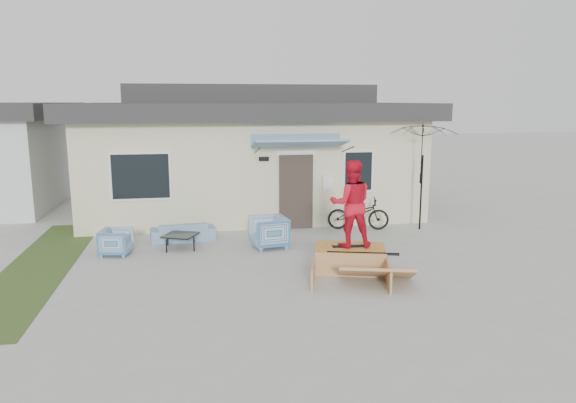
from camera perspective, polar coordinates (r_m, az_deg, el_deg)
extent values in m
plane|color=#A4A5A0|center=(10.81, 0.10, -8.60)|extent=(90.00, 90.00, 0.00)
cube|color=#30461D|center=(13.02, -24.91, -6.24)|extent=(1.40, 8.00, 0.01)
cube|color=beige|center=(18.25, -4.34, 4.16)|extent=(10.00, 7.00, 3.00)
cube|color=#292929|center=(18.14, -4.42, 9.66)|extent=(10.80, 7.80, 0.50)
cube|color=#292929|center=(18.14, -4.45, 11.39)|extent=(7.50, 4.50, 0.60)
cube|color=#352C25|center=(14.99, 0.86, 1.01)|extent=(0.95, 0.08, 2.10)
cube|color=white|center=(14.72, -15.44, 2.61)|extent=(1.60, 0.06, 1.30)
cube|color=white|center=(15.35, 7.48, 3.23)|extent=(0.90, 0.06, 1.20)
cube|color=#266294|center=(14.32, 1.26, 6.20)|extent=(2.50, 1.09, 0.29)
imported|color=#266294|center=(14.13, -11.17, -2.82)|extent=(1.67, 0.66, 0.64)
imported|color=#266294|center=(13.21, -17.87, -3.99)|extent=(0.73, 0.76, 0.68)
imported|color=#266294|center=(13.20, -2.05, -3.10)|extent=(0.89, 0.94, 0.85)
cube|color=black|center=(13.39, -11.40, -4.19)|extent=(0.96, 0.96, 0.36)
imported|color=black|center=(15.12, 7.51, -0.93)|extent=(1.81, 0.98, 1.10)
cylinder|color=black|center=(15.35, 14.01, 0.92)|extent=(0.05, 0.05, 2.10)
imported|color=black|center=(15.25, 14.13, 3.52)|extent=(2.29, 2.20, 0.90)
cube|color=black|center=(11.56, 6.64, -4.71)|extent=(0.79, 0.25, 0.05)
imported|color=red|center=(11.34, 6.74, -0.08)|extent=(0.99, 0.81, 1.85)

